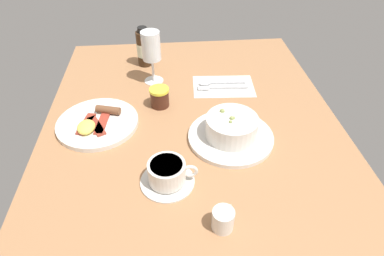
{
  "coord_description": "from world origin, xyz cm",
  "views": [
    {
      "loc": [
        -70.24,
        6.45,
        58.62
      ],
      "look_at": [
        -4.9,
        0.68,
        4.05
      ],
      "focal_mm": 30.7,
      "sensor_mm": 36.0,
      "label": 1
    }
  ],
  "objects_px": {
    "coffee_cup": "(167,174)",
    "breakfast_plate": "(97,123)",
    "creamer_jug": "(223,219)",
    "jam_jar": "(160,97)",
    "sauce_bottle_brown": "(144,48)",
    "wine_glass": "(151,48)",
    "porridge_bowl": "(231,129)",
    "cutlery_setting": "(222,86)"
  },
  "relations": [
    {
      "from": "creamer_jug",
      "to": "jam_jar",
      "type": "relative_size",
      "value": 0.92
    },
    {
      "from": "jam_jar",
      "to": "sauce_bottle_brown",
      "type": "xyz_separation_m",
      "value": [
        0.26,
        0.05,
        0.03
      ]
    },
    {
      "from": "coffee_cup",
      "to": "sauce_bottle_brown",
      "type": "relative_size",
      "value": 0.96
    },
    {
      "from": "coffee_cup",
      "to": "breakfast_plate",
      "type": "bearing_deg",
      "value": 40.22
    },
    {
      "from": "creamer_jug",
      "to": "sauce_bottle_brown",
      "type": "distance_m",
      "value": 0.72
    },
    {
      "from": "wine_glass",
      "to": "jam_jar",
      "type": "height_order",
      "value": "wine_glass"
    },
    {
      "from": "cutlery_setting",
      "to": "jam_jar",
      "type": "distance_m",
      "value": 0.22
    },
    {
      "from": "jam_jar",
      "to": "sauce_bottle_brown",
      "type": "bearing_deg",
      "value": 10.83
    },
    {
      "from": "porridge_bowl",
      "to": "wine_glass",
      "type": "relative_size",
      "value": 1.31
    },
    {
      "from": "wine_glass",
      "to": "sauce_bottle_brown",
      "type": "bearing_deg",
      "value": 14.74
    },
    {
      "from": "creamer_jug",
      "to": "wine_glass",
      "type": "distance_m",
      "value": 0.6
    },
    {
      "from": "porridge_bowl",
      "to": "coffee_cup",
      "type": "height_order",
      "value": "porridge_bowl"
    },
    {
      "from": "porridge_bowl",
      "to": "breakfast_plate",
      "type": "distance_m",
      "value": 0.37
    },
    {
      "from": "jam_jar",
      "to": "sauce_bottle_brown",
      "type": "relative_size",
      "value": 0.42
    },
    {
      "from": "porridge_bowl",
      "to": "cutlery_setting",
      "type": "xyz_separation_m",
      "value": [
        0.26,
        -0.02,
        -0.03
      ]
    },
    {
      "from": "jam_jar",
      "to": "creamer_jug",
      "type": "bearing_deg",
      "value": -164.43
    },
    {
      "from": "porridge_bowl",
      "to": "creamer_jug",
      "type": "bearing_deg",
      "value": 166.43
    },
    {
      "from": "porridge_bowl",
      "to": "cutlery_setting",
      "type": "distance_m",
      "value": 0.26
    },
    {
      "from": "wine_glass",
      "to": "sauce_bottle_brown",
      "type": "height_order",
      "value": "wine_glass"
    },
    {
      "from": "creamer_jug",
      "to": "sauce_bottle_brown",
      "type": "height_order",
      "value": "sauce_bottle_brown"
    },
    {
      "from": "cutlery_setting",
      "to": "creamer_jug",
      "type": "xyz_separation_m",
      "value": [
        -0.53,
        0.08,
        0.02
      ]
    },
    {
      "from": "creamer_jug",
      "to": "breakfast_plate",
      "type": "height_order",
      "value": "creamer_jug"
    },
    {
      "from": "coffee_cup",
      "to": "creamer_jug",
      "type": "height_order",
      "value": "coffee_cup"
    },
    {
      "from": "cutlery_setting",
      "to": "jam_jar",
      "type": "xyz_separation_m",
      "value": [
        -0.09,
        0.21,
        0.03
      ]
    },
    {
      "from": "cutlery_setting",
      "to": "breakfast_plate",
      "type": "height_order",
      "value": "breakfast_plate"
    },
    {
      "from": "coffee_cup",
      "to": "breakfast_plate",
      "type": "relative_size",
      "value": 0.59
    },
    {
      "from": "coffee_cup",
      "to": "creamer_jug",
      "type": "relative_size",
      "value": 2.45
    },
    {
      "from": "porridge_bowl",
      "to": "jam_jar",
      "type": "bearing_deg",
      "value": 47.73
    },
    {
      "from": "creamer_jug",
      "to": "wine_glass",
      "type": "relative_size",
      "value": 0.32
    },
    {
      "from": "sauce_bottle_brown",
      "to": "breakfast_plate",
      "type": "xyz_separation_m",
      "value": [
        -0.34,
        0.13,
        -0.05
      ]
    },
    {
      "from": "porridge_bowl",
      "to": "breakfast_plate",
      "type": "bearing_deg",
      "value": 76.5
    },
    {
      "from": "wine_glass",
      "to": "creamer_jug",
      "type": "bearing_deg",
      "value": -166.37
    },
    {
      "from": "jam_jar",
      "to": "breakfast_plate",
      "type": "distance_m",
      "value": 0.2
    },
    {
      "from": "porridge_bowl",
      "to": "creamer_jug",
      "type": "distance_m",
      "value": 0.28
    },
    {
      "from": "coffee_cup",
      "to": "porridge_bowl",
      "type": "bearing_deg",
      "value": -51.28
    },
    {
      "from": "creamer_jug",
      "to": "sauce_bottle_brown",
      "type": "xyz_separation_m",
      "value": [
        0.7,
        0.17,
        0.04
      ]
    },
    {
      "from": "jam_jar",
      "to": "breakfast_plate",
      "type": "relative_size",
      "value": 0.26
    },
    {
      "from": "coffee_cup",
      "to": "breakfast_plate",
      "type": "distance_m",
      "value": 0.3
    },
    {
      "from": "porridge_bowl",
      "to": "coffee_cup",
      "type": "relative_size",
      "value": 1.69
    },
    {
      "from": "porridge_bowl",
      "to": "sauce_bottle_brown",
      "type": "relative_size",
      "value": 1.62
    },
    {
      "from": "creamer_jug",
      "to": "breakfast_plate",
      "type": "bearing_deg",
      "value": 40.09
    },
    {
      "from": "cutlery_setting",
      "to": "sauce_bottle_brown",
      "type": "height_order",
      "value": "sauce_bottle_brown"
    }
  ]
}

